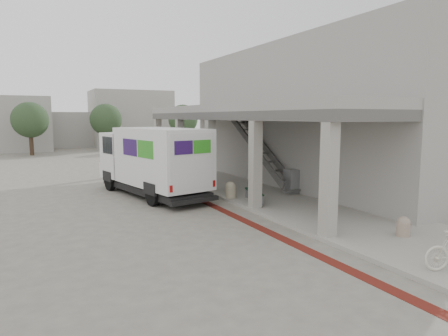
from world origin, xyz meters
TOP-DOWN VIEW (x-y plane):
  - ground at (0.00, 0.00)m, footprint 120.00×120.00m
  - bike_lane_stripe at (1.00, 2.00)m, footprint 0.35×40.00m
  - sidewalk at (4.00, 0.00)m, footprint 4.40×28.00m
  - transit_building at (6.83, 4.50)m, footprint 7.60×17.00m
  - distant_backdrop at (-2.84, 35.89)m, footprint 28.00×10.00m
  - tree_left at (-5.00, 28.00)m, footprint 3.20×3.20m
  - tree_mid at (2.00, 30.00)m, footprint 3.20×3.20m
  - tree_right at (10.00, 29.00)m, footprint 3.20×3.20m
  - fedex_truck at (-0.54, 4.93)m, footprint 3.47×7.29m
  - bench at (2.60, 1.41)m, footprint 0.89×1.80m
  - bollard_near at (3.97, -4.51)m, footprint 0.38×0.38m
  - bollard_far at (2.10, 2.45)m, footprint 0.45×0.45m
  - utility_cabinet at (5.00, 2.24)m, footprint 0.50×0.65m

SIDE VIEW (x-z plane):
  - ground at x=0.00m, z-range 0.00..0.00m
  - bike_lane_stripe at x=1.00m, z-range 0.00..0.01m
  - sidewalk at x=4.00m, z-range 0.00..0.12m
  - bollard_near at x=3.97m, z-range 0.12..0.68m
  - bench at x=2.60m, z-range 0.21..0.62m
  - bollard_far at x=2.10m, z-range 0.12..0.80m
  - utility_cabinet at x=5.00m, z-range 0.12..1.16m
  - fedex_truck at x=-0.54m, z-range 0.10..3.09m
  - distant_backdrop at x=-2.84m, z-range -0.55..5.95m
  - tree_left at x=-5.00m, z-range 0.78..5.58m
  - tree_mid at x=2.00m, z-range 0.78..5.58m
  - tree_right at x=10.00m, z-range 0.78..5.58m
  - transit_building at x=6.83m, z-range -0.10..6.90m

